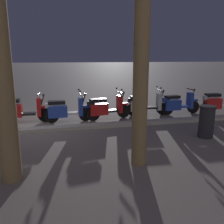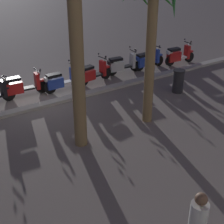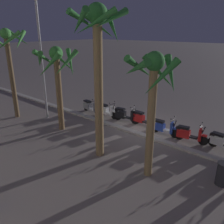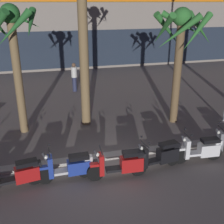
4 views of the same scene
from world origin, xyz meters
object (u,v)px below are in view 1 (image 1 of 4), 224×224
(scooter_blue_lead_nearest, at_px, (178,104))
(litter_bin, at_px, (206,121))
(scooter_red_last_in_row, at_px, (105,108))
(scooter_red_second_in_line, at_px, (218,103))
(scooter_red_far_back, at_px, (21,110))
(scooter_blue_mid_front, at_px, (65,110))
(scooter_silver_mid_rear, at_px, (145,105))

(scooter_blue_lead_nearest, bearing_deg, litter_bin, 77.65)
(scooter_red_last_in_row, xyz_separation_m, litter_bin, (-2.47, 2.70, 0.04))
(scooter_red_second_in_line, height_order, scooter_red_far_back, scooter_red_second_in_line)
(scooter_blue_mid_front, bearing_deg, scooter_red_second_in_line, 178.92)
(scooter_silver_mid_rear, distance_m, scooter_red_last_in_row, 1.71)
(scooter_blue_lead_nearest, xyz_separation_m, litter_bin, (0.62, 2.84, 0.05))
(scooter_silver_mid_rear, distance_m, scooter_red_far_back, 4.74)
(scooter_red_second_in_line, relative_size, litter_bin, 1.82)
(scooter_red_far_back, relative_size, litter_bin, 1.96)
(scooter_silver_mid_rear, xyz_separation_m, litter_bin, (-0.78, 2.96, 0.04))
(litter_bin, bearing_deg, scooter_blue_mid_front, -33.94)
(scooter_red_second_in_line, xyz_separation_m, scooter_blue_lead_nearest, (1.69, -0.29, -0.02))
(scooter_red_second_in_line, xyz_separation_m, litter_bin, (2.31, 2.55, 0.02))
(scooter_blue_lead_nearest, relative_size, scooter_silver_mid_rear, 0.99)
(scooter_silver_mid_rear, xyz_separation_m, scooter_blue_mid_front, (3.19, 0.29, -0.00))
(scooter_blue_lead_nearest, distance_m, scooter_blue_mid_front, 4.59)
(scooter_blue_mid_front, bearing_deg, litter_bin, 146.06)
(scooter_blue_lead_nearest, bearing_deg, scooter_silver_mid_rear, -4.85)
(scooter_blue_lead_nearest, relative_size, scooter_red_far_back, 0.94)
(scooter_red_second_in_line, relative_size, scooter_silver_mid_rear, 0.98)
(scooter_blue_mid_front, distance_m, litter_bin, 4.78)
(scooter_blue_lead_nearest, height_order, litter_bin, scooter_blue_lead_nearest)
(scooter_blue_mid_front, bearing_deg, scooter_silver_mid_rear, -174.86)
(scooter_red_last_in_row, distance_m, scooter_red_far_back, 3.07)
(scooter_red_second_in_line, xyz_separation_m, scooter_blue_mid_front, (6.28, -0.12, -0.02))
(scooter_red_far_back, xyz_separation_m, litter_bin, (-5.52, 2.96, 0.02))
(scooter_blue_lead_nearest, height_order, scooter_silver_mid_rear, scooter_silver_mid_rear)
(scooter_red_second_in_line, xyz_separation_m, scooter_silver_mid_rear, (3.09, -0.41, -0.02))
(litter_bin, bearing_deg, scooter_red_last_in_row, -47.59)
(scooter_blue_mid_front, distance_m, scooter_red_far_back, 1.58)
(scooter_red_far_back, height_order, litter_bin, scooter_red_far_back)
(scooter_silver_mid_rear, relative_size, litter_bin, 1.86)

